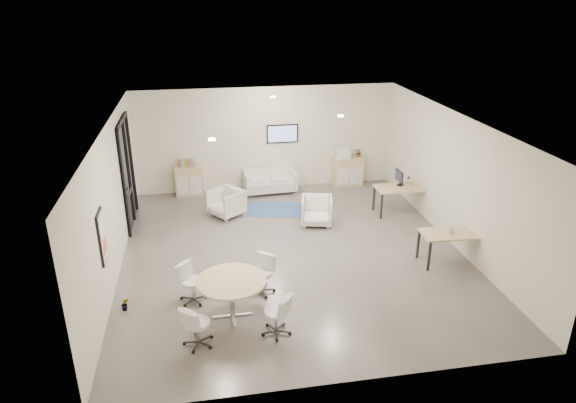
% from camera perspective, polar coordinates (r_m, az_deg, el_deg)
% --- Properties ---
extents(room_shell, '(9.60, 10.60, 4.80)m').
position_cam_1_polar(room_shell, '(11.77, 0.56, 1.20)').
color(room_shell, '#55524D').
rests_on(room_shell, ground).
extents(glass_door, '(0.09, 1.90, 2.85)m').
position_cam_1_polar(glass_door, '(14.11, -17.42, 3.39)').
color(glass_door, black).
rests_on(glass_door, room_shell).
extents(artwork, '(0.05, 0.54, 1.04)m').
position_cam_1_polar(artwork, '(10.33, -19.95, -3.73)').
color(artwork, black).
rests_on(artwork, room_shell).
extents(wall_tv, '(0.98, 0.06, 0.58)m').
position_cam_1_polar(wall_tv, '(15.99, -0.63, 7.54)').
color(wall_tv, black).
rests_on(wall_tv, room_shell).
extents(ceiling_spots, '(3.14, 4.14, 0.03)m').
position_cam_1_polar(ceiling_spots, '(12.05, -1.10, 9.58)').
color(ceiling_spots, '#FFEAC6').
rests_on(ceiling_spots, room_shell).
extents(sideboard_left, '(0.83, 0.43, 0.93)m').
position_cam_1_polar(sideboard_left, '(15.98, -10.92, 2.29)').
color(sideboard_left, '#D8BC82').
rests_on(sideboard_left, room_shell).
extents(sideboard_right, '(0.95, 0.46, 0.95)m').
position_cam_1_polar(sideboard_right, '(16.62, 6.67, 3.37)').
color(sideboard_right, '#D8BC82').
rests_on(sideboard_right, room_shell).
extents(books, '(0.48, 0.14, 0.22)m').
position_cam_1_polar(books, '(15.80, -11.23, 4.25)').
color(books, red).
rests_on(books, sideboard_left).
extents(printer, '(0.49, 0.43, 0.31)m').
position_cam_1_polar(printer, '(16.38, 6.18, 5.40)').
color(printer, white).
rests_on(printer, sideboard_right).
extents(loveseat, '(1.64, 0.89, 0.60)m').
position_cam_1_polar(loveseat, '(16.01, -2.02, 2.19)').
color(loveseat, beige).
rests_on(loveseat, room_shell).
extents(blue_rug, '(1.86, 1.42, 0.01)m').
position_cam_1_polar(blue_rug, '(14.79, -1.31, -0.88)').
color(blue_rug, navy).
rests_on(blue_rug, room_shell).
extents(armchair_left, '(1.10, 1.11, 0.84)m').
position_cam_1_polar(armchair_left, '(14.37, -6.88, 0.01)').
color(armchair_left, beige).
rests_on(armchair_left, room_shell).
extents(armchair_right, '(0.96, 0.92, 0.83)m').
position_cam_1_polar(armchair_right, '(13.77, 3.22, -0.91)').
color(armchair_right, beige).
rests_on(armchair_right, room_shell).
extents(desk_rear, '(1.49, 0.76, 0.77)m').
position_cam_1_polar(desk_rear, '(14.69, 12.54, 1.29)').
color(desk_rear, '#D8BC82').
rests_on(desk_rear, room_shell).
extents(desk_front, '(1.45, 0.78, 0.74)m').
position_cam_1_polar(desk_front, '(12.34, 17.76, -3.64)').
color(desk_front, '#D8BC82').
rests_on(desk_front, room_shell).
extents(monitor, '(0.20, 0.50, 0.44)m').
position_cam_1_polar(monitor, '(14.69, 12.28, 2.63)').
color(monitor, black).
rests_on(monitor, desk_rear).
extents(round_table, '(1.33, 1.33, 0.81)m').
position_cam_1_polar(round_table, '(9.87, -6.31, -9.06)').
color(round_table, '#D8BC82').
rests_on(round_table, room_shell).
extents(meeting_chairs, '(2.32, 2.32, 0.82)m').
position_cam_1_polar(meeting_chairs, '(10.04, -6.23, -10.62)').
color(meeting_chairs, white).
rests_on(meeting_chairs, room_shell).
extents(plant_cabinet, '(0.32, 0.34, 0.22)m').
position_cam_1_polar(plant_cabinet, '(16.51, 7.89, 5.32)').
color(plant_cabinet, '#3F7F3F').
rests_on(plant_cabinet, sideboard_right).
extents(plant_floor, '(0.16, 0.28, 0.12)m').
position_cam_1_polar(plant_floor, '(10.83, -17.62, -11.15)').
color(plant_floor, '#3F7F3F').
rests_on(plant_floor, room_shell).
extents(cup, '(0.13, 0.11, 0.12)m').
position_cam_1_polar(cup, '(12.23, 17.71, -3.16)').
color(cup, white).
rests_on(cup, desk_front).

